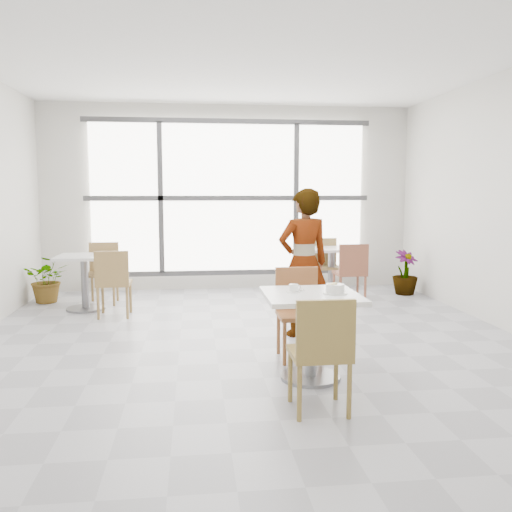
{
  "coord_description": "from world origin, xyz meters",
  "views": [
    {
      "loc": [
        -0.59,
        -5.35,
        1.62
      ],
      "look_at": [
        0.0,
        -0.3,
        1.0
      ],
      "focal_mm": 37.76,
      "sensor_mm": 36.0,
      "label": 1
    }
  ],
  "objects": [
    {
      "name": "chair_near",
      "position": [
        0.31,
        -1.68,
        0.5
      ],
      "size": [
        0.42,
        0.42,
        0.87
      ],
      "rotation": [
        0.0,
        0.0,
        3.14
      ],
      "color": "olive",
      "rests_on": "ground"
    },
    {
      "name": "floor",
      "position": [
        0.0,
        0.0,
        0.0
      ],
      "size": [
        7.0,
        7.0,
        0.0
      ],
      "primitive_type": "plane",
      "color": "#9E9EA5",
      "rests_on": "ground"
    },
    {
      "name": "bg_table_right",
      "position": [
        1.52,
        2.66,
        0.49
      ],
      "size": [
        0.7,
        0.7,
        0.75
      ],
      "color": "silver",
      "rests_on": "ground"
    },
    {
      "name": "bg_chair_right_near",
      "position": [
        1.65,
        2.06,
        0.5
      ],
      "size": [
        0.42,
        0.42,
        0.87
      ],
      "rotation": [
        0.0,
        0.0,
        3.14
      ],
      "color": "brown",
      "rests_on": "ground"
    },
    {
      "name": "oatmeal_bowl",
      "position": [
        0.6,
        -0.97,
        0.79
      ],
      "size": [
        0.21,
        0.21,
        0.1
      ],
      "color": "silver",
      "rests_on": "main_table"
    },
    {
      "name": "bg_chair_left_far",
      "position": [
        -1.89,
        2.56,
        0.5
      ],
      "size": [
        0.42,
        0.42,
        0.87
      ],
      "color": "olive",
      "rests_on": "ground"
    },
    {
      "name": "bg_chair_left_near",
      "position": [
        -1.61,
        1.59,
        0.5
      ],
      "size": [
        0.42,
        0.42,
        0.87
      ],
      "rotation": [
        0.0,
        0.0,
        3.14
      ],
      "color": "olive",
      "rests_on": "ground"
    },
    {
      "name": "window",
      "position": [
        0.0,
        3.44,
        1.5
      ],
      "size": [
        4.6,
        0.07,
        2.52
      ],
      "color": "white",
      "rests_on": "ground"
    },
    {
      "name": "wall_front",
      "position": [
        0.0,
        -3.5,
        1.5
      ],
      "size": [
        6.0,
        0.0,
        6.0
      ],
      "primitive_type": "plane",
      "rotation": [
        -1.57,
        0.0,
        0.0
      ],
      "color": "silver",
      "rests_on": "ground"
    },
    {
      "name": "wall_back",
      "position": [
        0.0,
        3.5,
        1.5
      ],
      "size": [
        6.0,
        0.0,
        6.0
      ],
      "primitive_type": "plane",
      "rotation": [
        1.57,
        0.0,
        0.0
      ],
      "color": "silver",
      "rests_on": "ground"
    },
    {
      "name": "main_table",
      "position": [
        0.4,
        -0.93,
        0.52
      ],
      "size": [
        0.8,
        0.8,
        0.75
      ],
      "color": "white",
      "rests_on": "ground"
    },
    {
      "name": "chair_far",
      "position": [
        0.42,
        -0.29,
        0.5
      ],
      "size": [
        0.42,
        0.42,
        0.87
      ],
      "color": "#975B31",
      "rests_on": "ground"
    },
    {
      "name": "bg_table_left",
      "position": [
        -2.07,
        2.1,
        0.49
      ],
      "size": [
        0.7,
        0.7,
        0.75
      ],
      "color": "silver",
      "rests_on": "ground"
    },
    {
      "name": "plant_right",
      "position": [
        2.7,
        2.64,
        0.35
      ],
      "size": [
        0.51,
        0.51,
        0.69
      ],
      "primitive_type": "imported",
      "rotation": [
        0.0,
        0.0,
        0.41
      ],
      "color": "#4A7D40",
      "rests_on": "ground"
    },
    {
      "name": "plant_left",
      "position": [
        -2.7,
        2.67,
        0.35
      ],
      "size": [
        0.71,
        0.64,
        0.69
      ],
      "primitive_type": "imported",
      "rotation": [
        0.0,
        0.0,
        0.18
      ],
      "color": "#40743E",
      "rests_on": "ground"
    },
    {
      "name": "coffee_cup",
      "position": [
        0.26,
        -0.85,
        0.78
      ],
      "size": [
        0.16,
        0.13,
        0.07
      ],
      "color": "white",
      "rests_on": "main_table"
    },
    {
      "name": "person",
      "position": [
        0.62,
        0.47,
        0.82
      ],
      "size": [
        0.68,
        0.52,
        1.64
      ],
      "primitive_type": "imported",
      "rotation": [
        0.0,
        0.0,
        3.38
      ],
      "color": "black",
      "rests_on": "ground"
    },
    {
      "name": "bg_chair_right_far",
      "position": [
        1.47,
        2.88,
        0.5
      ],
      "size": [
        0.42,
        0.42,
        0.87
      ],
      "color": "olive",
      "rests_on": "ground"
    },
    {
      "name": "ceiling",
      "position": [
        0.0,
        0.0,
        3.0
      ],
      "size": [
        7.0,
        7.0,
        0.0
      ],
      "primitive_type": "plane",
      "rotation": [
        3.14,
        0.0,
        0.0
      ],
      "color": "white",
      "rests_on": "ground"
    }
  ]
}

